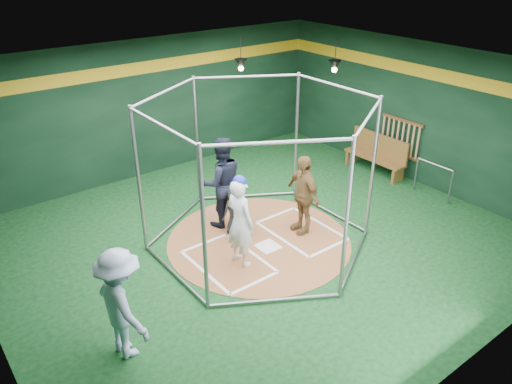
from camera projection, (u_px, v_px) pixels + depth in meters
room_shell at (259, 163)px, 9.59m from camera, size 10.10×9.10×3.53m
clay_disc at (259, 241)px, 10.37m from camera, size 3.80×3.80×0.01m
home_plate at (268, 246)px, 10.15m from camera, size 0.43×0.43×0.01m
batter_box_left at (228, 262)px, 9.67m from camera, size 1.17×1.77×0.01m
batter_box_right at (301, 231)px, 10.70m from camera, size 1.17×1.77×0.01m
batting_cage at (259, 176)px, 9.69m from camera, size 4.05×4.67×3.00m
bat_rack at (400, 137)px, 12.86m from camera, size 0.07×1.25×0.98m
pendant_lamp_near at (241, 64)px, 12.88m from camera, size 0.34×0.34×0.90m
pendant_lamp_far at (335, 65)px, 12.73m from camera, size 0.34×0.34×0.90m
batter_figure at (240, 221)px, 9.26m from camera, size 0.49×0.69×1.85m
visitor_leopard at (303, 194)px, 10.35m from camera, size 0.55×1.06×1.72m
catcher_figure at (235, 212)px, 10.37m from camera, size 0.55×0.59×1.05m
umpire at (221, 182)px, 10.54m from camera, size 1.15×1.00×2.01m
bystander_blue at (122, 304)px, 7.19m from camera, size 0.76×1.21×1.80m
dugout_bench at (377, 153)px, 13.25m from camera, size 0.42×1.79×1.04m
steel_railing at (434, 175)px, 11.91m from camera, size 0.05×1.01×0.87m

